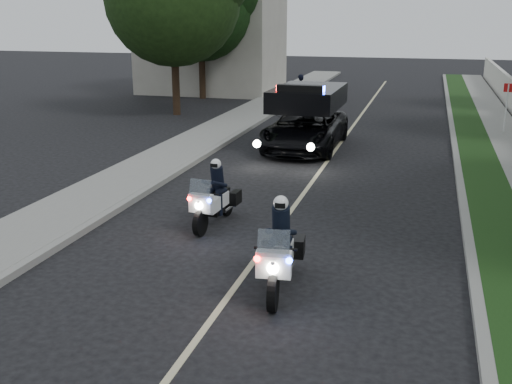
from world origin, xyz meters
TOP-DOWN VIEW (x-y plane):
  - ground at (0.00, 0.00)m, footprint 120.00×120.00m
  - curb_right at (4.10, 10.00)m, footprint 0.20×60.00m
  - grass_verge at (4.80, 10.00)m, footprint 1.20×60.00m
  - curb_left at (-4.10, 10.00)m, footprint 0.20×60.00m
  - sidewalk_left at (-5.20, 10.00)m, footprint 2.00×60.00m
  - building_far at (-10.00, 26.00)m, footprint 8.00×6.00m
  - lane_marking at (0.00, 10.00)m, footprint 0.12×50.00m
  - police_moto_left at (-1.47, 2.34)m, footprint 0.76×1.85m
  - police_moto_right at (0.76, -0.56)m, footprint 0.93×2.05m
  - police_suv at (-1.09, 10.97)m, footprint 2.49×5.28m
  - bicycle at (-3.06, 19.47)m, footprint 0.76×1.79m
  - cyclist at (-3.06, 19.47)m, footprint 0.62×0.45m
  - sign_post at (6.00, 15.22)m, footprint 0.40×0.40m
  - tree_left_near at (-8.58, 16.86)m, footprint 6.84×6.84m
  - tree_left_far at (-9.46, 22.72)m, footprint 6.63×6.63m

SIDE VIEW (x-z plane):
  - ground at x=0.00m, z-range 0.00..0.00m
  - police_moto_left at x=-1.47m, z-range -0.77..0.77m
  - police_moto_right at x=0.76m, z-range -0.84..0.84m
  - police_suv at x=-1.09m, z-range -1.28..1.28m
  - bicycle at x=-3.06m, z-range -0.46..0.46m
  - cyclist at x=-3.06m, z-range -0.82..0.82m
  - sign_post at x=6.00m, z-range -1.09..1.09m
  - tree_left_near at x=-8.58m, z-range -5.25..5.25m
  - tree_left_far at x=-9.46m, z-range -4.82..4.82m
  - lane_marking at x=0.00m, z-range 0.00..0.01m
  - curb_right at x=4.10m, z-range 0.00..0.15m
  - curb_left at x=-4.10m, z-range 0.00..0.15m
  - grass_verge at x=4.80m, z-range 0.00..0.16m
  - sidewalk_left at x=-5.20m, z-range 0.00..0.16m
  - building_far at x=-10.00m, z-range 0.00..7.00m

